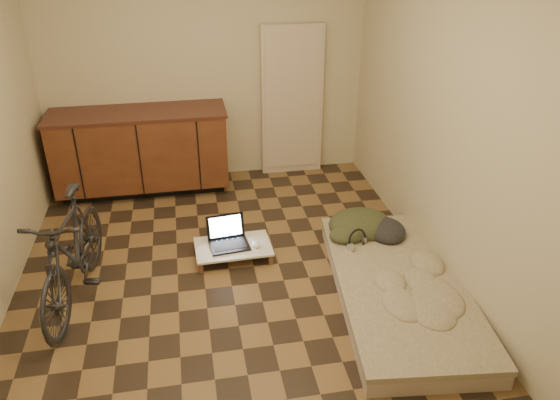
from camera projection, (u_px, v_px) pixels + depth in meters
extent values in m
cube|color=brown|center=(229.00, 269.00, 4.73)|extent=(3.50, 4.00, 0.00)
cube|color=beige|center=(205.00, 64.00, 5.86)|extent=(3.50, 0.00, 2.60)
cube|color=beige|center=(262.00, 283.00, 2.38)|extent=(3.50, 0.00, 2.60)
cube|color=beige|center=(438.00, 113.00, 4.41)|extent=(0.00, 4.00, 2.60)
cube|color=black|center=(146.00, 184.00, 6.10)|extent=(1.70, 0.48, 0.10)
cube|color=#4C2415|center=(141.00, 149.00, 5.86)|extent=(1.80, 0.60, 0.78)
cube|color=#452119|center=(137.00, 113.00, 5.67)|extent=(1.84, 0.62, 0.03)
cube|color=beige|center=(292.00, 101.00, 6.17)|extent=(0.70, 0.10, 1.70)
imported|color=black|center=(71.00, 247.00, 4.14)|extent=(0.65, 1.55, 0.97)
cube|color=#B7A592|center=(399.00, 291.00, 4.35)|extent=(1.18, 2.11, 0.13)
cube|color=#BBAE8F|center=(400.00, 282.00, 4.31)|extent=(1.20, 2.13, 0.05)
cube|color=brown|center=(201.00, 268.00, 4.66)|extent=(0.04, 0.04, 0.09)
cube|color=brown|center=(197.00, 245.00, 4.99)|extent=(0.04, 0.04, 0.09)
cube|color=brown|center=(271.00, 259.00, 4.78)|extent=(0.04, 0.04, 0.09)
cube|color=brown|center=(263.00, 237.00, 5.10)|extent=(0.04, 0.04, 0.09)
cube|color=white|center=(233.00, 247.00, 4.86)|extent=(0.68, 0.45, 0.02)
cube|color=black|center=(229.00, 246.00, 4.84)|extent=(0.36, 0.28, 0.02)
cube|color=black|center=(225.00, 226.00, 4.91)|extent=(0.34, 0.10, 0.22)
cube|color=white|center=(225.00, 226.00, 4.91)|extent=(0.29, 0.08, 0.18)
ellipsoid|color=white|center=(256.00, 244.00, 4.84)|extent=(0.08, 0.12, 0.04)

